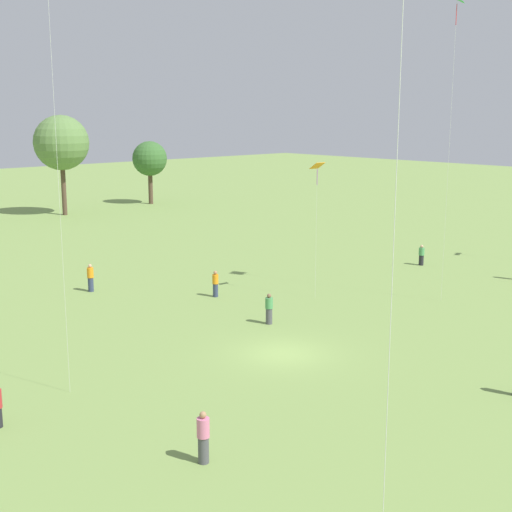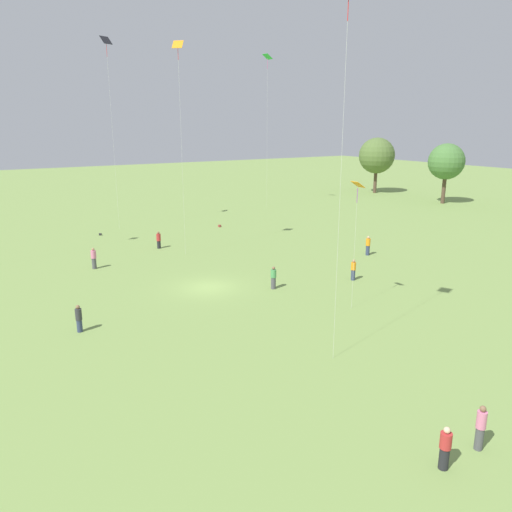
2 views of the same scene
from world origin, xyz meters
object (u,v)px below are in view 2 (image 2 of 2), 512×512
(person_6, at_px, (273,278))
(kite_6, at_px, (178,58))
(person_0, at_px, (94,258))
(person_3, at_px, (159,240))
(person_2, at_px, (445,448))
(person_1, at_px, (368,246))
(picnic_bag_1, at_px, (220,226))
(person_8, at_px, (481,428))
(kite_0, at_px, (267,63))
(person_7, at_px, (79,319))
(person_4, at_px, (353,270))
(kite_4, at_px, (358,190))
(kite_3, at_px, (107,49))
(picnic_bag_0, at_px, (100,234))
(kite_1, at_px, (348,14))

(person_6, height_order, kite_6, kite_6)
(person_0, relative_size, person_3, 1.07)
(person_2, bearing_deg, person_0, 55.38)
(person_1, height_order, picnic_bag_1, person_1)
(person_8, bearing_deg, kite_0, 25.04)
(person_3, distance_m, picnic_bag_1, 12.02)
(person_6, distance_m, person_7, 14.39)
(person_4, distance_m, kite_0, 41.77)
(person_1, bearing_deg, picnic_bag_1, -35.54)
(person_1, bearing_deg, person_0, 16.86)
(kite_6, bearing_deg, kite_0, 128.58)
(person_1, distance_m, kite_4, 16.34)
(person_3, bearing_deg, person_4, -74.15)
(person_3, bearing_deg, person_7, -135.34)
(kite_0, bearing_deg, person_0, 162.56)
(person_1, relative_size, kite_3, 0.09)
(person_4, relative_size, person_8, 0.91)
(kite_4, bearing_deg, picnic_bag_0, 63.45)
(person_1, bearing_deg, person_4, 76.15)
(kite_1, xyz_separation_m, kite_3, (-39.38, 0.61, 3.10))
(person_0, relative_size, kite_6, 0.10)
(person_7, distance_m, person_8, 22.14)
(person_0, relative_size, kite_3, 0.09)
(person_7, height_order, kite_1, kite_1)
(person_7, distance_m, picnic_bag_1, 32.18)
(person_2, height_order, person_4, person_4)
(person_1, height_order, picnic_bag_0, person_1)
(person_6, xyz_separation_m, kite_1, (11.31, -3.77, 15.99))
(kite_3, height_order, kite_4, kite_3)
(person_0, relative_size, kite_1, 0.10)
(person_2, bearing_deg, kite_4, 17.66)
(person_6, distance_m, kite_4, 9.71)
(kite_3, distance_m, kite_6, 15.36)
(kite_6, relative_size, picnic_bag_0, 54.99)
(kite_6, bearing_deg, picnic_bag_0, -163.40)
(person_0, relative_size, person_1, 1.00)
(picnic_bag_1, bearing_deg, person_2, -17.67)
(person_7, height_order, picnic_bag_0, person_7)
(person_6, bearing_deg, kite_1, -145.15)
(kite_1, bearing_deg, person_2, 4.37)
(person_4, distance_m, kite_3, 36.60)
(picnic_bag_0, bearing_deg, person_7, -17.57)
(kite_1, bearing_deg, person_6, -178.89)
(person_2, bearing_deg, person_6, 31.62)
(person_4, bearing_deg, person_2, -12.87)
(person_6, xyz_separation_m, picnic_bag_1, (-22.95, 7.57, -0.73))
(person_7, relative_size, kite_3, 0.08)
(kite_0, distance_m, kite_3, 24.27)
(kite_6, bearing_deg, person_8, -7.66)
(person_7, bearing_deg, person_6, -79.44)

